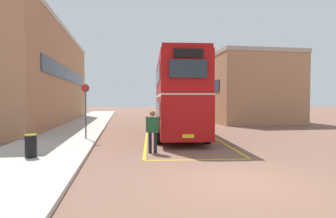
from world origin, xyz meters
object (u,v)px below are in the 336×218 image
single_deck_bus (177,105)px  litter_bin (31,146)px  pedestrian_boarding (153,128)px  bus_stop_sign (86,106)px  double_decker_bus (177,95)px

single_deck_bus → litter_bin: single_deck_bus is taller
pedestrian_boarding → litter_bin: (-4.52, -0.82, -0.47)m
single_deck_bus → bus_stop_sign: size_ratio=2.86×
double_decker_bus → bus_stop_sign: size_ratio=3.41×
single_deck_bus → litter_bin: 25.87m
double_decker_bus → litter_bin: bearing=-137.4°
double_decker_bus → bus_stop_sign: (-5.30, -1.33, -0.62)m
double_decker_bus → single_deck_bus: double_decker_bus is taller
litter_bin → bus_stop_sign: 5.12m
single_deck_bus → bus_stop_sign: (-8.82, -19.01, 0.25)m
double_decker_bus → bus_stop_sign: bearing=-165.9°
single_deck_bus → litter_bin: size_ratio=9.97×
single_deck_bus → bus_stop_sign: bearing=-114.9°
pedestrian_boarding → bus_stop_sign: size_ratio=0.60×
litter_bin → bus_stop_sign: size_ratio=0.29×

